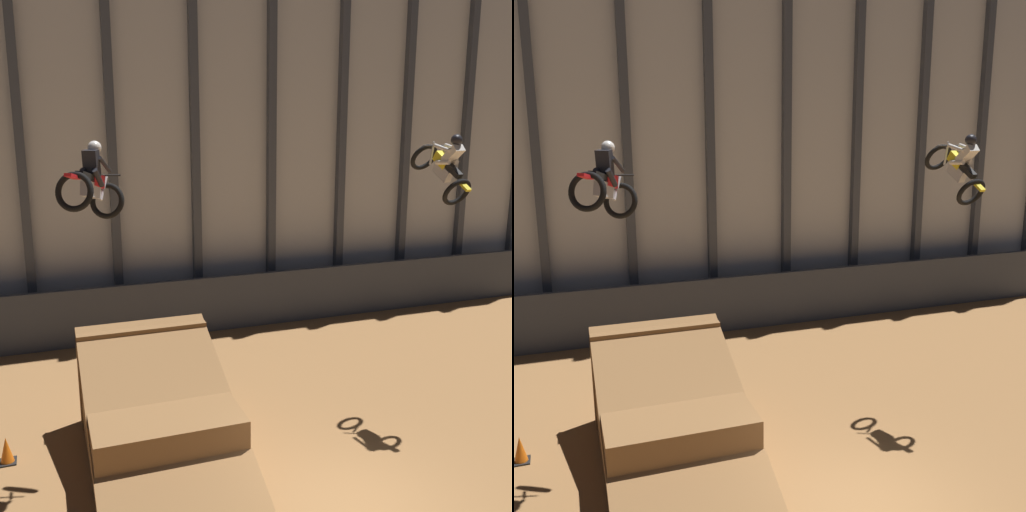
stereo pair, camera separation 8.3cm
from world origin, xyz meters
TOP-DOWN VIEW (x-y plane):
  - ground_plane at (0.00, 0.00)m, footprint 60.00×60.00m
  - arena_back_wall at (0.00, 11.58)m, footprint 32.00×0.40m
  - lower_barrier at (0.00, 10.36)m, footprint 31.36×0.20m
  - dirt_ramp at (-2.99, 3.48)m, footprint 3.05×5.57m
  - rider_bike_left_air at (-4.09, 3.14)m, footprint 1.45×1.79m
  - rider_bike_right_air at (3.95, 3.23)m, footprint 0.88×1.85m
  - traffic_cone_arena_edge at (-6.11, 3.93)m, footprint 0.36×0.36m

SIDE VIEW (x-z plane):
  - ground_plane at x=0.00m, z-range 0.00..0.00m
  - traffic_cone_arena_edge at x=-6.11m, z-range -0.01..0.57m
  - dirt_ramp at x=-2.99m, z-range -0.41..2.08m
  - lower_barrier at x=0.00m, z-range 0.00..1.89m
  - rider_bike_left_air at x=-4.09m, z-range 5.12..6.72m
  - rider_bike_right_air at x=3.95m, z-range 5.19..6.89m
  - arena_back_wall at x=0.00m, z-range 0.00..12.77m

